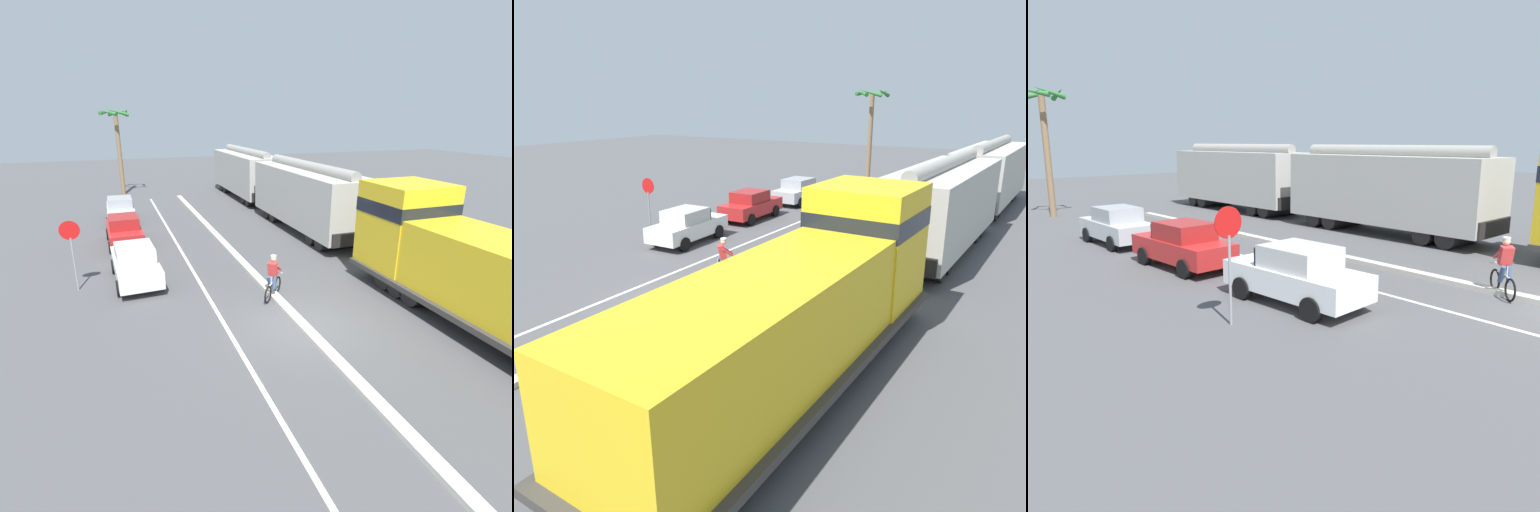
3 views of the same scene
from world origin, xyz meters
The scene contains 10 objects.
median_curb centered at (0.00, 6.00, 0.08)m, with size 0.36×36.00×0.16m, color beige.
lane_stripe centered at (-2.40, 6.00, 0.00)m, with size 0.14×36.00×0.01m, color silver.
hopper_car_lead centered at (5.56, 10.59, 2.08)m, with size 2.90×10.60×4.18m.
hopper_car_middle centered at (5.56, 22.19, 2.08)m, with size 2.90×10.60×4.18m.
parked_car_white centered at (-4.87, 5.86, 0.82)m, with size 1.99×4.28×1.62m.
parked_car_red centered at (-5.06, 11.41, 0.82)m, with size 1.94×4.25×1.62m.
parked_car_silver centered at (-5.04, 16.90, 0.82)m, with size 1.85×4.21×1.62m.
cyclist centered at (-0.05, 2.37, 0.82)m, with size 1.21×1.29×1.71m.
stop_sign centered at (-7.19, 5.74, 2.02)m, with size 0.76×0.08×2.88m.
palm_tree_near centered at (-4.42, 27.15, 5.25)m, with size 2.59×2.73×7.35m.
Camera 3 is at (-13.89, -3.61, 4.34)m, focal length 35.00 mm.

